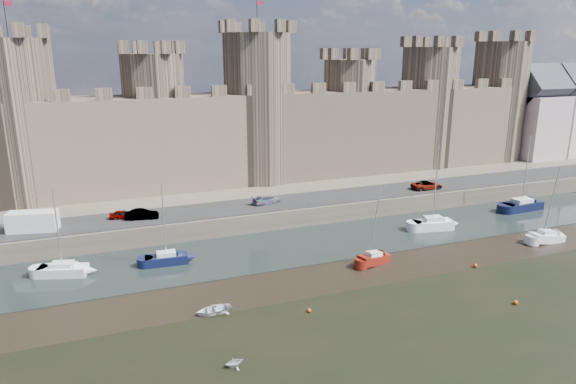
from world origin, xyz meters
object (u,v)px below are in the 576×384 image
Objects in this scene: sailboat_0 at (63,269)px; sailboat_2 at (433,224)px; car_1 at (142,214)px; car_3 at (427,185)px; car_2 at (267,200)px; sailboat_3 at (522,205)px; sailboat_1 at (166,258)px; sailboat_5 at (547,237)px; car_0 at (123,215)px; van at (33,222)px; sailboat_4 at (374,258)px.

sailboat_0 is 0.82× the size of sailboat_2.
car_1 is 41.96m from car_3.
car_2 is 22.49m from sailboat_2.
sailboat_1 is at bearing 178.78° from sailboat_3.
sailboat_3 reaches higher than sailboat_5.
car_2 is (18.98, -0.32, 0.05)m from car_0.
sailboat_5 reaches higher than car_1.
van is 0.56× the size of sailboat_5.
sailboat_3 reaches higher than van.
car_1 is at bearing 127.67° from sailboat_4.
sailboat_5 is (-7.09, -11.18, -0.14)m from sailboat_3.
car_3 is at bearing 145.18° from sailboat_3.
van is 39.64m from sailboat_4.
car_2 is 0.46× the size of sailboat_4.
sailboat_5 reaches higher than sailboat_0.
car_0 is 0.36× the size of sailboat_4.
sailboat_0 reaches higher than car_0.
sailboat_2 is (19.29, -11.34, -2.23)m from car_2.
van is (-29.09, -0.79, 0.59)m from car_2.
car_3 is at bearing 10.94° from van.
van reaches higher than car_0.
car_1 is 54.29m from sailboat_3.
sailboat_0 reaches higher than van.
car_2 is at bearing 37.93° from sailboat_0.
sailboat_3 is (65.96, -8.12, -2.85)m from van.
car_1 is at bearing 158.72° from sailboat_5.
sailboat_5 is at bearing -137.19° from car_2.
sailboat_4 is at bearing -14.56° from van.
sailboat_0 is at bearing -172.05° from sailboat_2.
car_2 is at bearing 13.33° from van.
car_3 is 54.28m from van.
sailboat_1 is (13.84, -9.47, -2.95)m from van.
sailboat_0 is (-25.88, -9.40, -2.37)m from car_2.
sailboat_2 reaches higher than car_2.
sailboat_1 is at bearing 13.33° from sailboat_0.
van is 0.59× the size of sailboat_0.
sailboat_1 is 52.14m from sailboat_3.
sailboat_0 is (3.21, -8.61, -2.95)m from van.
sailboat_2 reaches higher than sailboat_1.
car_3 is 13.99m from sailboat_3.
car_2 is 38.00m from sailboat_3.
car_0 is at bearing 75.85° from car_2.
sailboat_4 is (25.32, -18.64, -2.37)m from car_0.
van is 66.52m from sailboat_3.
sailboat_2 is at bearing -174.84° from sailboat_3.
car_2 is 0.45× the size of sailboat_0.
car_0 is 44.21m from car_3.
sailboat_5 is at bearing -6.38° from van.
sailboat_0 reaches higher than car_1.
car_1 is 9.85m from sailboat_1.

